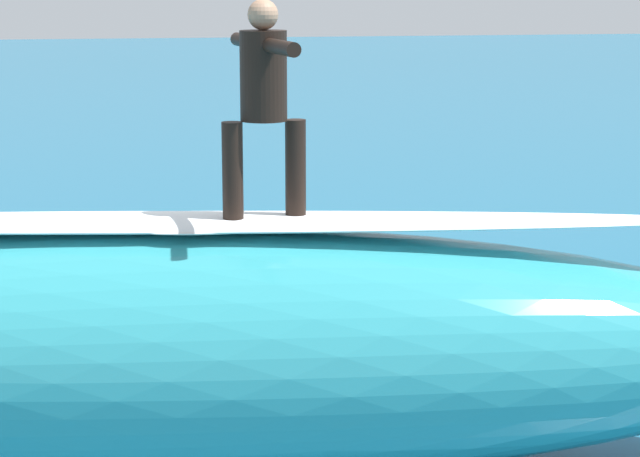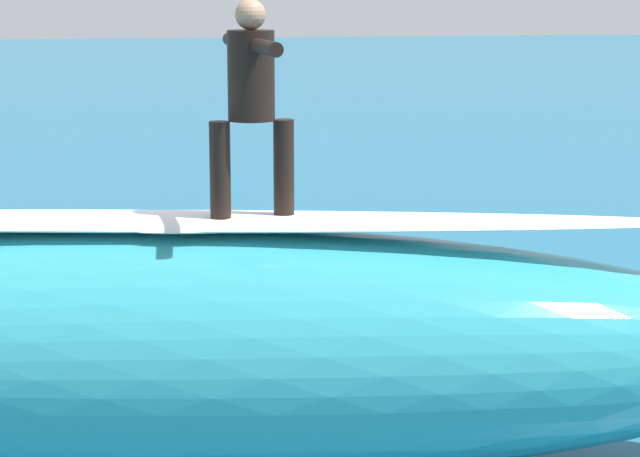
# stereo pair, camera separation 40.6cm
# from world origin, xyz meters

# --- Properties ---
(ground_plane) EXTENTS (120.00, 120.00, 0.00)m
(ground_plane) POSITION_xyz_m (0.00, 0.00, 0.00)
(ground_plane) COLOR #196084
(wave_crest) EXTENTS (9.62, 3.55, 1.77)m
(wave_crest) POSITION_xyz_m (0.38, 2.04, 0.88)
(wave_crest) COLOR teal
(wave_crest) RESTS_ON ground_plane
(wave_foam_lip) EXTENTS (8.01, 2.00, 0.08)m
(wave_foam_lip) POSITION_xyz_m (0.38, 2.04, 1.81)
(wave_foam_lip) COLOR white
(wave_foam_lip) RESTS_ON wave_crest
(surfboard_riding) EXTENTS (1.88, 0.79, 0.07)m
(surfboard_riding) POSITION_xyz_m (-0.52, 2.19, 1.80)
(surfboard_riding) COLOR silver
(surfboard_riding) RESTS_ON wave_crest
(surfer_riding) EXTENTS (0.58, 1.40, 1.48)m
(surfer_riding) POSITION_xyz_m (-0.52, 2.19, 2.70)
(surfer_riding) COLOR black
(surfer_riding) RESTS_ON surfboard_riding
(surfboard_paddling) EXTENTS (2.22, 1.94, 0.07)m
(surfboard_paddling) POSITION_xyz_m (-2.06, -1.93, 0.04)
(surfboard_paddling) COLOR silver
(surfboard_paddling) RESTS_ON ground_plane
(surfer_paddling) EXTENTS (1.53, 1.29, 0.32)m
(surfer_paddling) POSITION_xyz_m (-1.95, -2.02, 0.21)
(surfer_paddling) COLOR black
(surfer_paddling) RESTS_ON surfboard_paddling
(foam_patch_near) EXTENTS (0.61, 0.42, 0.13)m
(foam_patch_near) POSITION_xyz_m (1.36, -2.58, 0.07)
(foam_patch_near) COLOR white
(foam_patch_near) RESTS_ON ground_plane
(foam_patch_mid) EXTENTS (1.18, 1.19, 0.14)m
(foam_patch_mid) POSITION_xyz_m (-0.34, -1.45, 0.07)
(foam_patch_mid) COLOR white
(foam_patch_mid) RESTS_ON ground_plane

